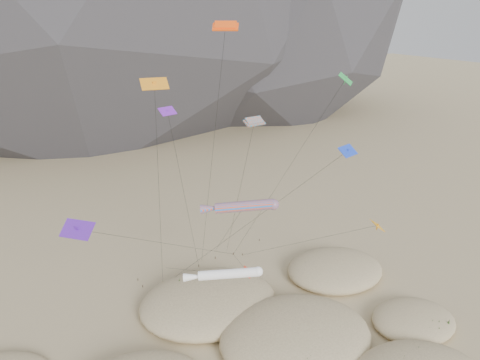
{
  "coord_description": "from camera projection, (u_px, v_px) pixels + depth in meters",
  "views": [
    {
      "loc": [
        -17.72,
        -25.4,
        30.4
      ],
      "look_at": [
        1.0,
        12.0,
        15.24
      ],
      "focal_mm": 35.0,
      "sensor_mm": 36.0,
      "label": 1
    }
  ],
  "objects": [
    {
      "name": "dune_grass",
      "position": [
        268.0,
        359.0,
        42.19
      ],
      "size": [
        42.36,
        29.8,
        1.45
      ],
      "color": "black",
      "rests_on": "ground"
    },
    {
      "name": "kite_stakes",
      "position": [
        202.0,
        264.0,
        59.24
      ],
      "size": [
        18.03,
        5.08,
        0.3
      ],
      "color": "#3F2D1E",
      "rests_on": "ground"
    },
    {
      "name": "rainbow_tube_kite",
      "position": [
        241.0,
        206.0,
        44.54
      ],
      "size": [
        7.34,
        17.0,
        13.69
      ],
      "color": "#FF4D1A",
      "rests_on": "ground"
    },
    {
      "name": "white_tube_kite",
      "position": [
        225.0,
        274.0,
        39.45
      ],
      "size": [
        6.28,
        20.53,
        10.14
      ],
      "color": "white",
      "rests_on": "ground"
    },
    {
      "name": "orange_parafoil",
      "position": [
        225.0,
        32.0,
        40.22
      ],
      "size": [
        2.91,
        12.69,
        29.62
      ],
      "color": "#FF4C0D",
      "rests_on": "ground"
    },
    {
      "name": "multi_parafoil",
      "position": [
        254.0,
        124.0,
        45.95
      ],
      "size": [
        3.25,
        11.92,
        20.65
      ],
      "color": "#FF551A",
      "rests_on": "ground"
    },
    {
      "name": "delta_kites",
      "position": [
        246.0,
        164.0,
        42.17
      ],
      "size": [
        31.8,
        18.51,
        25.29
      ],
      "color": "#FF9E0D",
      "rests_on": "ground"
    }
  ]
}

